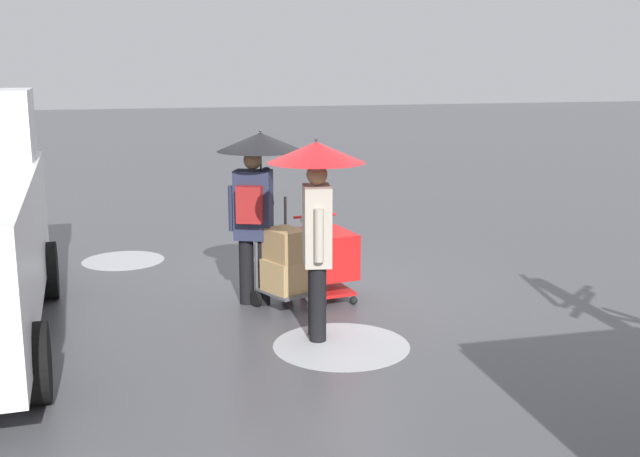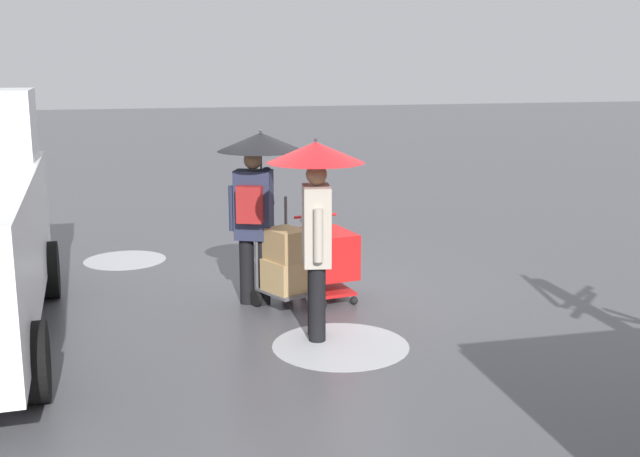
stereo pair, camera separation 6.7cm
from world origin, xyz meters
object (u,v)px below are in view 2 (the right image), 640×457
Objects in this scene: hand_dolly_boxes at (286,263)px; pedestrian_black_side at (316,192)px; shopping_cart_vendor at (329,256)px; pedestrian_pink_side at (257,178)px.

hand_dolly_boxes is 0.61× the size of pedestrian_black_side.
shopping_cart_vendor is 0.63m from hand_dolly_boxes.
pedestrian_pink_side is 1.00× the size of pedestrian_black_side.
hand_dolly_boxes is at bearing 136.00° from pedestrian_pink_side.
pedestrian_black_side is (-0.10, 1.04, 1.02)m from hand_dolly_boxes.
pedestrian_pink_side is at bearing -44.00° from hand_dolly_boxes.
hand_dolly_boxes is 1.07m from pedestrian_pink_side.
shopping_cart_vendor is 0.47× the size of pedestrian_pink_side.
pedestrian_pink_side and pedestrian_black_side have the same top height.
pedestrian_pink_side is at bearing -74.12° from pedestrian_black_side.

